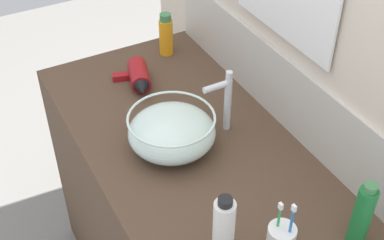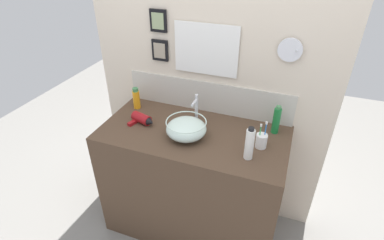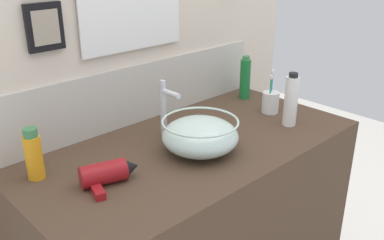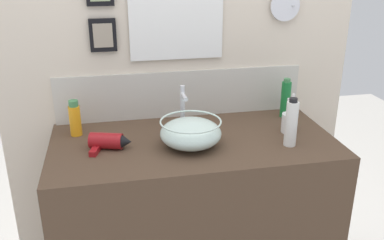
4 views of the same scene
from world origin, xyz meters
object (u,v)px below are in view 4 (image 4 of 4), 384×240
at_px(lotion_bottle, 75,119).
at_px(soap_dispenser, 291,123).
at_px(glass_bowl_sink, 191,133).
at_px(toothbrush_cup, 289,122).
at_px(hair_drier, 109,142).
at_px(shampoo_bottle, 286,99).
at_px(faucet, 183,106).

xyz_separation_m(lotion_bottle, soap_dispenser, (0.95, -0.31, 0.02)).
xyz_separation_m(glass_bowl_sink, soap_dispenser, (0.44, -0.08, 0.04)).
bearing_deg(soap_dispenser, toothbrush_cup, 68.84).
height_order(hair_drier, lotion_bottle, lotion_bottle).
bearing_deg(shampoo_bottle, lotion_bottle, -178.27).
distance_m(toothbrush_cup, shampoo_bottle, 0.21).
height_order(glass_bowl_sink, shampoo_bottle, shampoo_bottle).
bearing_deg(toothbrush_cup, lotion_bottle, 170.64).
bearing_deg(toothbrush_cup, glass_bowl_sink, -172.54).
distance_m(lotion_bottle, shampoo_bottle, 1.06).
height_order(toothbrush_cup, lotion_bottle, toothbrush_cup).
bearing_deg(glass_bowl_sink, soap_dispenser, -9.96).
relative_size(lotion_bottle, shampoo_bottle, 0.83).
xyz_separation_m(glass_bowl_sink, faucet, (-0.00, 0.19, 0.06)).
height_order(hair_drier, shampoo_bottle, shampoo_bottle).
distance_m(faucet, soap_dispenser, 0.51).
relative_size(shampoo_bottle, soap_dispenser, 0.93).
bearing_deg(shampoo_bottle, faucet, -172.70).
relative_size(lotion_bottle, soap_dispenser, 0.78).
distance_m(shampoo_bottle, soap_dispenser, 0.36).
distance_m(glass_bowl_sink, faucet, 0.20).
bearing_deg(faucet, shampoo_bottle, 7.30).
bearing_deg(shampoo_bottle, toothbrush_cup, -107.52).
bearing_deg(soap_dispenser, shampoo_bottle, 70.94).
relative_size(glass_bowl_sink, lotion_bottle, 1.59).
height_order(faucet, shampoo_bottle, faucet).
height_order(glass_bowl_sink, toothbrush_cup, toothbrush_cup).
xyz_separation_m(toothbrush_cup, shampoo_bottle, (0.06, 0.20, 0.05)).
relative_size(glass_bowl_sink, shampoo_bottle, 1.32).
height_order(faucet, soap_dispenser, same).
bearing_deg(faucet, hair_drier, -157.77).
relative_size(toothbrush_cup, soap_dispenser, 0.85).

